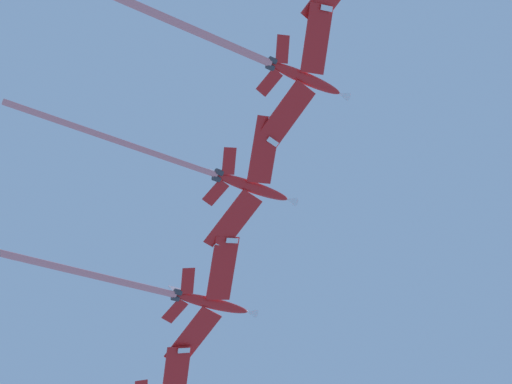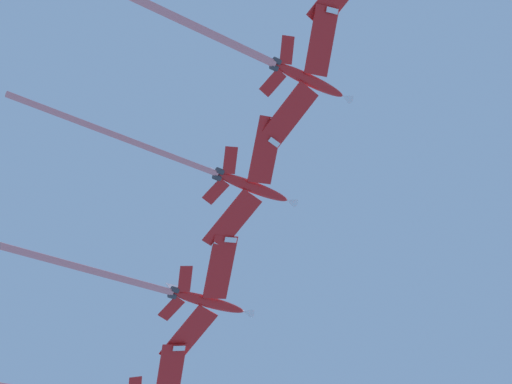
# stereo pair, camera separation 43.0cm
# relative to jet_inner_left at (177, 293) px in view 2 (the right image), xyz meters

# --- Properties ---
(jet_inner_left) EXTENTS (22.33, 29.85, 18.97)m
(jet_inner_left) POSITION_rel_jet_inner_left_xyz_m (0.00, 0.00, 0.00)
(jet_inner_left) COLOR red
(jet_centre) EXTENTS (23.86, 32.65, 21.35)m
(jet_centre) POSITION_rel_jet_inner_left_xyz_m (-15.50, -7.62, -0.34)
(jet_centre) COLOR red
(jet_inner_right) EXTENTS (23.56, 33.35, 21.53)m
(jet_inner_right) POSITION_rel_jet_inner_left_xyz_m (-30.18, -14.17, -1.32)
(jet_inner_right) COLOR red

